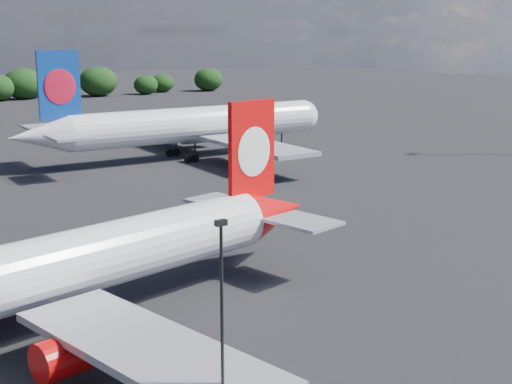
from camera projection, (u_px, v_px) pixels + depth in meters
qantas_airliner at (82, 263)px, 48.02m from camera, size 43.15×41.26×14.16m
china_southern_airliner at (187, 126)px, 110.51m from camera, size 52.07×49.41×17.05m
apron_lamp_post at (222, 324)px, 33.04m from camera, size 0.55×0.30×11.33m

